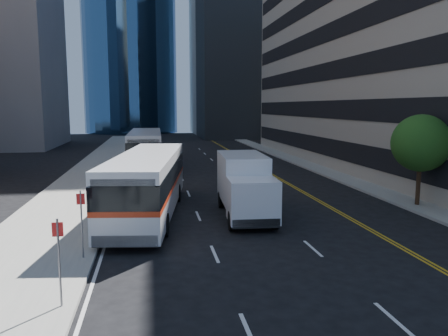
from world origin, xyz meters
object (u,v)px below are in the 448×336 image
object	(u,v)px
box_truck	(245,185)
bus_rear	(146,148)
street_tree	(421,143)
bus_front	(148,182)

from	to	relation	value
box_truck	bus_rear	bearing A→B (deg)	108.04
bus_rear	street_tree	bearing A→B (deg)	-50.87
bus_front	bus_rear	bearing A→B (deg)	98.93
street_tree	bus_rear	distance (m)	24.83
street_tree	bus_rear	xyz separation A→B (m)	(-15.38, 19.40, -1.81)
street_tree	bus_rear	bearing A→B (deg)	128.41
street_tree	box_truck	bearing A→B (deg)	-177.56
street_tree	bus_front	distance (m)	15.17
bus_front	box_truck	world-z (taller)	bus_front
bus_front	box_truck	xyz separation A→B (m)	(4.93, -0.96, -0.11)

